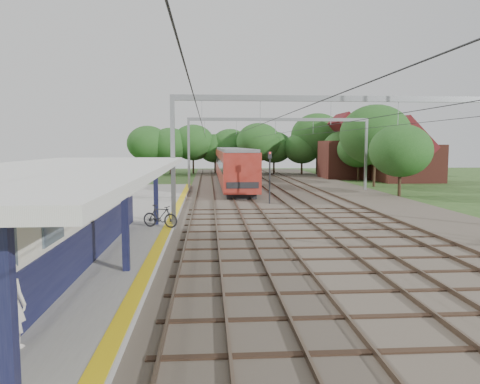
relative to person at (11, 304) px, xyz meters
name	(u,v)px	position (x,y,z in m)	size (l,w,h in m)	color
ground	(362,358)	(7.21, -0.25, -1.25)	(160.00, 160.00, 0.00)	#2D4C1E
ballast_bed	(293,197)	(11.21, 29.75, -1.20)	(18.00, 90.00, 0.10)	#473D33
platform	(122,231)	(-0.29, 13.75, -1.07)	(5.00, 52.00, 0.35)	gray
yellow_stripe	(167,227)	(1.96, 13.75, -0.89)	(0.45, 52.00, 0.01)	yellow
station_building	(42,216)	(-1.67, 6.75, 0.80)	(3.41, 18.00, 3.40)	beige
canopy	(65,170)	(-0.57, 5.75, 2.40)	(6.40, 20.00, 3.44)	black
rail_tracks	(264,196)	(8.71, 29.75, -1.07)	(11.80, 88.00, 0.15)	brown
catenary_system	(297,131)	(10.59, 25.03, 4.26)	(17.22, 88.00, 7.00)	gray
tree_band	(258,142)	(11.05, 56.87, 3.67)	(31.72, 30.88, 8.82)	#382619
house_near	(408,157)	(28.21, 45.75, 1.74)	(7.00, 6.12, 7.89)	brown
house_far	(352,154)	(23.21, 51.75, 1.99)	(8.00, 6.12, 8.66)	brown
person	(11,304)	(0.00, 0.00, 0.00)	(0.66, 0.43, 1.80)	beige
bicycle	(160,216)	(1.61, 13.79, -0.33)	(0.53, 1.89, 1.13)	black
train	(231,164)	(6.71, 46.02, 0.98)	(3.06, 38.04, 4.00)	black
signal_post	(270,173)	(8.56, 24.84, 1.16)	(0.28, 0.25, 3.96)	black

